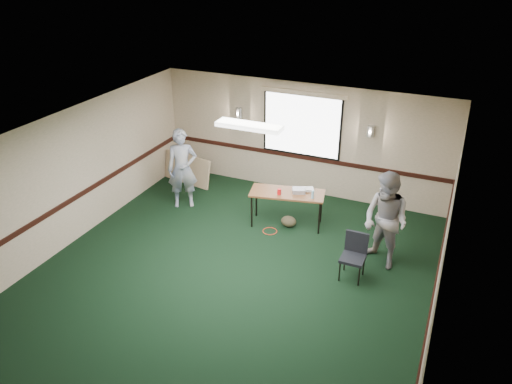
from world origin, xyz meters
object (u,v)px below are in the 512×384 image
at_px(folding_table, 287,195).
at_px(conference_chair, 354,252).
at_px(person_right, 386,221).
at_px(projector, 299,190).
at_px(person_left, 182,169).

height_order(folding_table, conference_chair, conference_chair).
bearing_deg(conference_chair, person_right, 56.35).
bearing_deg(projector, person_right, -43.66).
bearing_deg(projector, person_left, 161.84).
bearing_deg(person_left, conference_chair, -45.73).
height_order(conference_chair, person_right, person_right).
distance_m(conference_chair, person_left, 4.43).
xyz_separation_m(folding_table, person_right, (2.16, -0.66, 0.22)).
relative_size(folding_table, person_right, 0.88).
bearing_deg(conference_chair, projector, 139.46).
bearing_deg(folding_table, person_left, 170.38).
distance_m(projector, conference_chair, 2.07).
bearing_deg(conference_chair, folding_table, 145.24).
relative_size(projector, conference_chair, 0.31).
relative_size(folding_table, conference_chair, 1.92).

